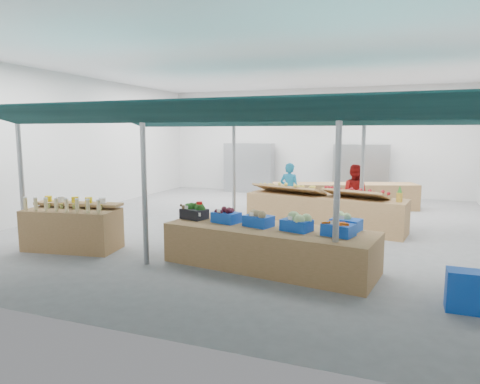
# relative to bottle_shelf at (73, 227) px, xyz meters

# --- Properties ---
(floor) EXTENTS (13.00, 13.00, 0.00)m
(floor) POSITION_rel_bottle_shelf_xyz_m (3.02, 3.65, -0.47)
(floor) COLOR slate
(floor) RESTS_ON ground
(hall) EXTENTS (13.00, 13.00, 13.00)m
(hall) POSITION_rel_bottle_shelf_xyz_m (3.02, 5.09, 2.18)
(hall) COLOR silver
(hall) RESTS_ON ground
(pole_grid) EXTENTS (10.00, 4.60, 3.00)m
(pole_grid) POSITION_rel_bottle_shelf_xyz_m (3.77, 1.90, 1.35)
(pole_grid) COLOR gray
(pole_grid) RESTS_ON floor
(awnings) EXTENTS (9.50, 7.08, 0.30)m
(awnings) POSITION_rel_bottle_shelf_xyz_m (3.77, 1.90, 2.31)
(awnings) COLOR black
(awnings) RESTS_ON pole_grid
(back_shelving_left) EXTENTS (2.00, 0.50, 2.00)m
(back_shelving_left) POSITION_rel_bottle_shelf_xyz_m (0.52, 9.65, 0.53)
(back_shelving_left) COLOR #B23F33
(back_shelving_left) RESTS_ON floor
(back_shelving_right) EXTENTS (2.00, 0.50, 2.00)m
(back_shelving_right) POSITION_rel_bottle_shelf_xyz_m (5.02, 9.65, 0.53)
(back_shelving_right) COLOR #B23F33
(back_shelving_right) RESTS_ON floor
(bottle_shelf) EXTENTS (2.05, 1.42, 1.14)m
(bottle_shelf) POSITION_rel_bottle_shelf_xyz_m (0.00, 0.00, 0.00)
(bottle_shelf) COLOR brown
(bottle_shelf) RESTS_ON floor
(veg_counter) EXTENTS (3.98, 1.83, 0.75)m
(veg_counter) POSITION_rel_bottle_shelf_xyz_m (4.24, 0.26, -0.09)
(veg_counter) COLOR brown
(veg_counter) RESTS_ON floor
(fruit_counter) EXTENTS (4.11, 1.54, 0.86)m
(fruit_counter) POSITION_rel_bottle_shelf_xyz_m (4.65, 3.80, -0.04)
(fruit_counter) COLOR brown
(fruit_counter) RESTS_ON floor
(far_counter) EXTENTS (4.65, 2.40, 0.83)m
(far_counter) POSITION_rel_bottle_shelf_xyz_m (4.75, 6.99, -0.05)
(far_counter) COLOR brown
(far_counter) RESTS_ON floor
(crate_stack) EXTENTS (0.48, 0.34, 0.58)m
(crate_stack) POSITION_rel_bottle_shelf_xyz_m (7.34, -0.65, -0.18)
(crate_stack) COLOR #1145BA
(crate_stack) RESTS_ON floor
(vendor_left) EXTENTS (0.64, 0.47, 1.61)m
(vendor_left) POSITION_rel_bottle_shelf_xyz_m (3.45, 4.90, 0.34)
(vendor_left) COLOR #1B7CB2
(vendor_left) RESTS_ON floor
(vendor_right) EXTENTS (0.86, 0.72, 1.61)m
(vendor_right) POSITION_rel_bottle_shelf_xyz_m (5.25, 4.90, 0.34)
(vendor_right) COLOR maroon
(vendor_right) RESTS_ON floor
(crate_broccoli) EXTENTS (0.58, 0.48, 0.35)m
(crate_broccoli) POSITION_rel_bottle_shelf_xyz_m (2.61, 0.50, 0.44)
(crate_broccoli) COLOR black
(crate_broccoli) RESTS_ON veg_counter
(crate_beets) EXTENTS (0.58, 0.48, 0.29)m
(crate_beets) POSITION_rel_bottle_shelf_xyz_m (3.35, 0.39, 0.41)
(crate_beets) COLOR #1145BA
(crate_beets) RESTS_ON veg_counter
(crate_celeriac) EXTENTS (0.58, 0.48, 0.31)m
(crate_celeriac) POSITION_rel_bottle_shelf_xyz_m (4.03, 0.29, 0.43)
(crate_celeriac) COLOR #1145BA
(crate_celeriac) RESTS_ON veg_counter
(crate_cabbage) EXTENTS (0.58, 0.48, 0.35)m
(crate_cabbage) POSITION_rel_bottle_shelf_xyz_m (4.77, 0.18, 0.44)
(crate_cabbage) COLOR #1145BA
(crate_cabbage) RESTS_ON veg_counter
(crate_carrots) EXTENTS (0.58, 0.48, 0.29)m
(crate_carrots) POSITION_rel_bottle_shelf_xyz_m (5.51, 0.07, 0.39)
(crate_carrots) COLOR #1145BA
(crate_carrots) RESTS_ON veg_counter
(sparrow) EXTENTS (0.12, 0.09, 0.11)m
(sparrow) POSITION_rel_bottle_shelf_xyz_m (2.42, 0.40, 0.53)
(sparrow) COLOR brown
(sparrow) RESTS_ON crate_broccoli
(pole_ribbon) EXTENTS (0.12, 0.12, 0.28)m
(pole_ribbon) POSITION_rel_bottle_shelf_xyz_m (2.80, 0.36, 0.61)
(pole_ribbon) COLOR red
(pole_ribbon) RESTS_ON pole_grid
(apple_heap_yellow) EXTENTS (2.02, 1.23, 0.27)m
(apple_heap_yellow) POSITION_rel_bottle_shelf_xyz_m (3.69, 3.85, 0.56)
(apple_heap_yellow) COLOR #997247
(apple_heap_yellow) RESTS_ON fruit_counter
(apple_heap_red) EXTENTS (1.64, 1.11, 0.27)m
(apple_heap_red) POSITION_rel_bottle_shelf_xyz_m (5.44, 3.58, 0.56)
(apple_heap_red) COLOR #997247
(apple_heap_red) RESTS_ON fruit_counter
(pineapple) EXTENTS (0.14, 0.14, 0.39)m
(pineapple) POSITION_rel_bottle_shelf_xyz_m (6.43, 3.43, 0.58)
(pineapple) COLOR #8C6019
(pineapple) RESTS_ON fruit_counter
(crate_extra) EXTENTS (0.57, 0.46, 0.32)m
(crate_extra) POSITION_rel_bottle_shelf_xyz_m (5.58, 0.55, 0.43)
(crate_extra) COLOR #1145BA
(crate_extra) RESTS_ON veg_counter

